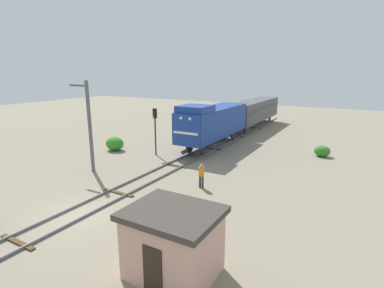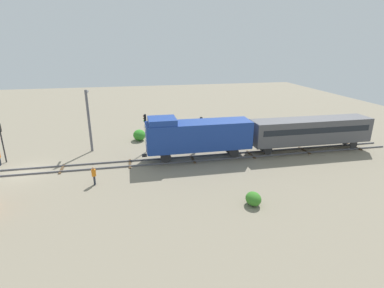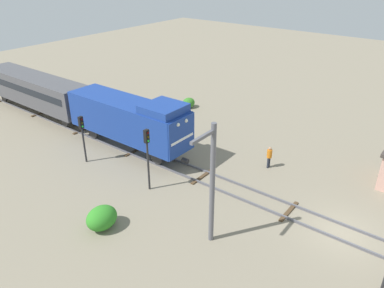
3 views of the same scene
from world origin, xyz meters
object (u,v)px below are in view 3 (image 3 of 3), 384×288
locomotive (130,118)px  traffic_signal_mid (147,149)px  catenary_mast (212,182)px  traffic_signal_far (82,131)px  worker_by_signal (269,156)px  passenger_car_leading (35,89)px

locomotive → traffic_signal_mid: locomotive is taller
locomotive → catenary_mast: size_ratio=1.63×
locomotive → traffic_signal_far: 3.83m
traffic_signal_far → worker_by_signal: size_ratio=2.21×
passenger_car_leading → worker_by_signal: 24.01m
locomotive → traffic_signal_mid: (-3.40, -5.21, 0.30)m
traffic_signal_mid → worker_by_signal: 9.35m
locomotive → traffic_signal_far: locomotive is taller
traffic_signal_mid → passenger_car_leading: bearing=79.6°
worker_by_signal → passenger_car_leading: bearing=8.1°
locomotive → passenger_car_leading: locomotive is taller
traffic_signal_far → catenary_mast: size_ratio=0.53×
traffic_signal_mid → worker_by_signal: traffic_signal_mid is taller
passenger_car_leading → worker_by_signal: (4.20, -23.59, -1.53)m
traffic_signal_far → passenger_car_leading: bearing=73.4°
passenger_car_leading → catenary_mast: bearing=-101.6°
passenger_car_leading → traffic_signal_far: passenger_car_leading is taller
traffic_signal_far → worker_by_signal: 14.02m
passenger_car_leading → worker_by_signal: size_ratio=8.24×
traffic_signal_far → catenary_mast: 12.85m
traffic_signal_far → locomotive: bearing=-19.7°
traffic_signal_far → worker_by_signal: bearing=-55.9°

